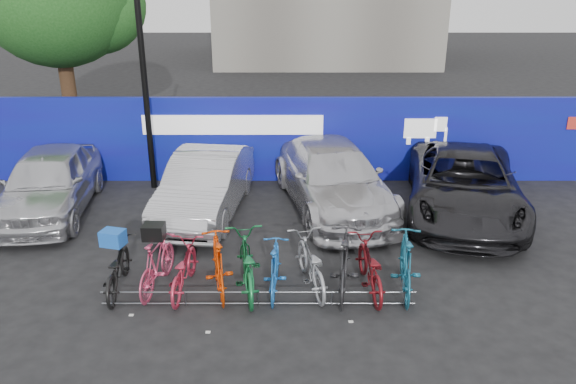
{
  "coord_description": "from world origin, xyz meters",
  "views": [
    {
      "loc": [
        0.52,
        -9.21,
        5.53
      ],
      "look_at": [
        0.53,
        2.0,
        1.17
      ],
      "focal_mm": 35.0,
      "sensor_mm": 36.0,
      "label": 1
    }
  ],
  "objects_px": {
    "bike_0": "(117,268)",
    "bike_6": "(310,263)",
    "car_0": "(49,182)",
    "bike_3": "(218,264)",
    "bike_rack": "(258,298)",
    "bike_1": "(157,264)",
    "bike_2": "(183,269)",
    "bike_7": "(345,263)",
    "bike_8": "(369,267)",
    "car_1": "(205,185)",
    "bike_5": "(275,268)",
    "lamppost": "(143,68)",
    "car_3": "(464,184)",
    "bike_9": "(406,263)",
    "bike_4": "(246,264)",
    "car_2": "(333,177)"
  },
  "relations": [
    {
      "from": "bike_0",
      "to": "bike_6",
      "type": "xyz_separation_m",
      "value": [
        3.59,
        0.12,
        0.03
      ]
    },
    {
      "from": "car_0",
      "to": "bike_3",
      "type": "relative_size",
      "value": 2.57
    },
    {
      "from": "bike_rack",
      "to": "bike_1",
      "type": "height_order",
      "value": "bike_1"
    },
    {
      "from": "car_0",
      "to": "bike_2",
      "type": "xyz_separation_m",
      "value": [
        3.9,
        -3.73,
        -0.34
      ]
    },
    {
      "from": "bike_3",
      "to": "bike_7",
      "type": "height_order",
      "value": "bike_7"
    },
    {
      "from": "bike_8",
      "to": "car_1",
      "type": "bearing_deg",
      "value": -50.75
    },
    {
      "from": "bike_6",
      "to": "bike_5",
      "type": "bearing_deg",
      "value": 3.11
    },
    {
      "from": "car_1",
      "to": "bike_1",
      "type": "bearing_deg",
      "value": -90.03
    },
    {
      "from": "bike_0",
      "to": "lamppost",
      "type": "bearing_deg",
      "value": -88.4
    },
    {
      "from": "car_0",
      "to": "car_3",
      "type": "bearing_deg",
      "value": -7.18
    },
    {
      "from": "lamppost",
      "to": "bike_7",
      "type": "relative_size",
      "value": 3.11
    },
    {
      "from": "lamppost",
      "to": "bike_rack",
      "type": "distance_m",
      "value": 7.48
    },
    {
      "from": "car_0",
      "to": "bike_9",
      "type": "height_order",
      "value": "car_0"
    },
    {
      "from": "bike_1",
      "to": "bike_4",
      "type": "distance_m",
      "value": 1.67
    },
    {
      "from": "bike_3",
      "to": "car_3",
      "type": "bearing_deg",
      "value": -158.76
    },
    {
      "from": "car_3",
      "to": "bike_1",
      "type": "height_order",
      "value": "car_3"
    },
    {
      "from": "bike_3",
      "to": "bike_8",
      "type": "xyz_separation_m",
      "value": [
        2.79,
        -0.0,
        -0.06
      ]
    },
    {
      "from": "car_2",
      "to": "bike_8",
      "type": "distance_m",
      "value": 4.12
    },
    {
      "from": "lamppost",
      "to": "bike_7",
      "type": "distance_m",
      "value": 7.75
    },
    {
      "from": "bike_3",
      "to": "bike_9",
      "type": "distance_m",
      "value": 3.45
    },
    {
      "from": "bike_rack",
      "to": "bike_7",
      "type": "distance_m",
      "value": 1.7
    },
    {
      "from": "car_2",
      "to": "bike_5",
      "type": "bearing_deg",
      "value": -120.43
    },
    {
      "from": "bike_4",
      "to": "bike_7",
      "type": "height_order",
      "value": "bike_7"
    },
    {
      "from": "bike_rack",
      "to": "bike_3",
      "type": "bearing_deg",
      "value": 144.25
    },
    {
      "from": "bike_4",
      "to": "bike_5",
      "type": "xyz_separation_m",
      "value": [
        0.53,
        -0.09,
        -0.04
      ]
    },
    {
      "from": "car_1",
      "to": "bike_7",
      "type": "relative_size",
      "value": 2.34
    },
    {
      "from": "bike_rack",
      "to": "bike_6",
      "type": "bearing_deg",
      "value": 35.07
    },
    {
      "from": "bike_1",
      "to": "bike_2",
      "type": "height_order",
      "value": "bike_1"
    },
    {
      "from": "bike_1",
      "to": "bike_7",
      "type": "bearing_deg",
      "value": -172.95
    },
    {
      "from": "lamppost",
      "to": "bike_3",
      "type": "xyz_separation_m",
      "value": [
        2.44,
        -5.45,
        -2.72
      ]
    },
    {
      "from": "bike_0",
      "to": "bike_5",
      "type": "height_order",
      "value": "bike_5"
    },
    {
      "from": "bike_1",
      "to": "bike_4",
      "type": "height_order",
      "value": "bike_4"
    },
    {
      "from": "bike_8",
      "to": "lamppost",
      "type": "bearing_deg",
      "value": -51.02
    },
    {
      "from": "car_2",
      "to": "car_1",
      "type": "bearing_deg",
      "value": 176.01
    },
    {
      "from": "lamppost",
      "to": "bike_1",
      "type": "xyz_separation_m",
      "value": [
        1.29,
        -5.38,
        -2.75
      ]
    },
    {
      "from": "bike_7",
      "to": "bike_6",
      "type": "bearing_deg",
      "value": -6.39
    },
    {
      "from": "bike_2",
      "to": "bike_6",
      "type": "xyz_separation_m",
      "value": [
        2.36,
        0.13,
        0.04
      ]
    },
    {
      "from": "bike_2",
      "to": "bike_5",
      "type": "xyz_separation_m",
      "value": [
        1.7,
        -0.05,
        0.04
      ]
    },
    {
      "from": "car_2",
      "to": "bike_7",
      "type": "distance_m",
      "value": 4.13
    },
    {
      "from": "car_0",
      "to": "bike_0",
      "type": "bearing_deg",
      "value": -60.81
    },
    {
      "from": "bike_0",
      "to": "bike_8",
      "type": "distance_m",
      "value": 4.67
    },
    {
      "from": "bike_3",
      "to": "bike_8",
      "type": "height_order",
      "value": "bike_3"
    },
    {
      "from": "bike_8",
      "to": "bike_1",
      "type": "bearing_deg",
      "value": -5.95
    },
    {
      "from": "car_3",
      "to": "bike_4",
      "type": "relative_size",
      "value": 2.78
    },
    {
      "from": "bike_5",
      "to": "bike_9",
      "type": "height_order",
      "value": "bike_9"
    },
    {
      "from": "car_0",
      "to": "car_2",
      "type": "height_order",
      "value": "car_0"
    },
    {
      "from": "car_3",
      "to": "bike_8",
      "type": "height_order",
      "value": "car_3"
    },
    {
      "from": "bike_1",
      "to": "bike_6",
      "type": "distance_m",
      "value": 2.86
    },
    {
      "from": "bike_1",
      "to": "bike_8",
      "type": "bearing_deg",
      "value": -172.2
    },
    {
      "from": "lamppost",
      "to": "car_3",
      "type": "bearing_deg",
      "value": -13.05
    }
  ]
}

